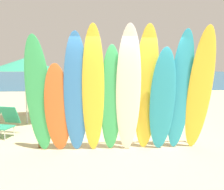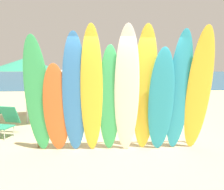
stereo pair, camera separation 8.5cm
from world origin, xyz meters
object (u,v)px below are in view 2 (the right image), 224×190
Objects in this scene: surfboard_teal_8 at (179,93)px; beach_chair_blue at (6,121)px; surfboard_blue_2 at (74,96)px; surfboard_teal_7 at (161,102)px; surfboard_yellow_3 at (92,92)px; surfboard_yellow_9 at (198,92)px; beach_umbrella at (25,64)px; beachgoer_near_rack at (105,83)px; surfboard_yellow_6 at (145,91)px; beachgoer_by_water at (62,85)px; surfboard_green_0 at (37,96)px; surfboard_orange_1 at (56,109)px; beachgoer_midbeach at (142,93)px; surfboard_rack at (117,126)px; beachgoer_photographing at (163,85)px; surfboard_white_5 at (127,92)px; surfboard_green_4 at (110,101)px.

beach_chair_blue is (-4.30, 1.44, -0.91)m from surfboard_teal_8.
surfboard_teal_7 is (1.85, -0.02, -0.15)m from surfboard_blue_2.
surfboard_yellow_9 is (2.30, -0.00, -0.01)m from surfboard_yellow_3.
surfboard_teal_7 is 1.05× the size of beach_umbrella.
surfboard_yellow_6 is at bearing -131.59° from beachgoer_near_rack.
beach_chair_blue is at bearing 166.05° from surfboard_yellow_9.
beachgoer_near_rack is (2.04, 0.35, 0.03)m from beachgoer_by_water.
surfboard_green_0 is 0.95× the size of surfboard_teal_8.
surfboard_orange_1 is 1.37× the size of beachgoer_midbeach.
surfboard_teal_8 reaches higher than surfboard_blue_2.
surfboard_teal_7 is at bearing -16.93° from surfboard_yellow_6.
surfboard_teal_7 is 1.42× the size of beachgoer_by_water.
beach_chair_blue is (-2.98, 0.96, -0.08)m from surfboard_rack.
surfboard_yellow_3 is (1.16, -0.13, 0.09)m from surfboard_green_0.
beachgoer_midbeach is at bearing 55.47° from surfboard_blue_2.
surfboard_teal_7 is 1.49× the size of beachgoer_photographing.
beachgoer_by_water is 1.13× the size of beachgoer_midbeach.
beach_umbrella is at bearing 140.33° from surfboard_rack.
surfboard_yellow_3 is 1.76× the size of beachgoer_photographing.
surfboard_teal_8 is at bearing -3.48° from surfboard_orange_1.
beachgoer_near_rack is at bearing 14.28° from beachgoer_by_water.
surfboard_yellow_3 is at bearing -178.77° from surfboard_white_5.
surfboard_yellow_6 reaches higher than surfboard_orange_1.
surfboard_teal_8 is 6.78m from beachgoer_near_rack.
beach_chair_blue is at bearing 163.87° from surfboard_teal_7.
surfboard_orange_1 is 0.75× the size of surfboard_teal_8.
beachgoer_photographing is at bearing 78.17° from surfboard_teal_8.
surfboard_yellow_3 is (0.77, -0.12, 0.38)m from surfboard_orange_1.
surfboard_white_5 is 0.78m from surfboard_teal_7.
surfboard_green_4 is at bearing -46.65° from beach_umbrella.
beachgoer_midbeach is (1.03, 3.94, -0.52)m from surfboard_white_5.
surfboard_yellow_3 is 1.00× the size of surfboard_yellow_6.
beachgoer_photographing is at bearing 54.52° from surfboard_blue_2.
surfboard_rack is 0.84m from surfboard_green_4.
beach_umbrella is (-1.91, 2.87, 0.65)m from surfboard_blue_2.
surfboard_teal_8 is (2.26, 0.03, 0.03)m from surfboard_blue_2.
surfboard_yellow_3 is 0.44m from surfboard_green_4.
beachgoer_midbeach is (0.29, 3.91, -0.30)m from surfboard_teal_7.
surfboard_yellow_3 is at bearing -15.35° from beach_chair_blue.
surfboard_yellow_9 is 1.68× the size of beachgoer_by_water.
surfboard_yellow_3 is at bearing -51.93° from beach_umbrella.
surfboard_orange_1 is (0.39, -0.01, -0.28)m from surfboard_green_0.
surfboard_green_4 is at bearing -175.50° from surfboard_yellow_6.
beach_umbrella is (-0.62, -3.41, 0.98)m from beachgoer_by_water.
surfboard_blue_2 is 0.95× the size of surfboard_yellow_9.
surfboard_orange_1 is 1.17× the size of beachgoer_near_rack.
beachgoer_near_rack is 0.77× the size of beach_umbrella.
surfboard_yellow_3 is 1.16m from surfboard_yellow_6.
surfboard_teal_7 is at bearing 1.43° from surfboard_green_0.
surfboard_yellow_6 is 1.62× the size of beachgoer_near_rack.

